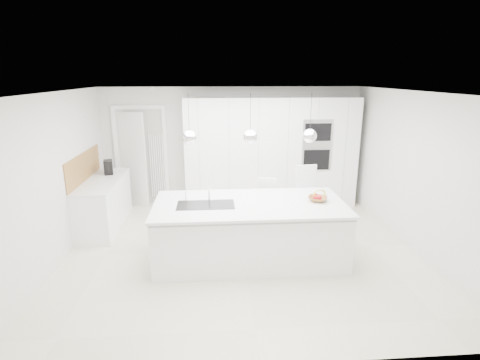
{
  "coord_description": "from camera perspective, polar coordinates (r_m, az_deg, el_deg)",
  "views": [
    {
      "loc": [
        -0.44,
        -5.49,
        2.74
      ],
      "look_at": [
        0.0,
        0.3,
        1.1
      ],
      "focal_mm": 28.0,
      "sensor_mm": 36.0,
      "label": 1
    }
  ],
  "objects": [
    {
      "name": "floor",
      "position": [
        6.16,
        0.21,
        -10.67
      ],
      "size": [
        5.5,
        5.5,
        0.0
      ],
      "primitive_type": "plane",
      "color": "beige",
      "rests_on": "ground"
    },
    {
      "name": "wall_back",
      "position": [
        8.14,
        -1.17,
        5.22
      ],
      "size": [
        5.5,
        0.0,
        5.5
      ],
      "primitive_type": "plane",
      "rotation": [
        1.57,
        0.0,
        0.0
      ],
      "color": "silver",
      "rests_on": "ground"
    },
    {
      "name": "wall_left",
      "position": [
        6.14,
        -26.27,
        0.06
      ],
      "size": [
        0.0,
        5.0,
        5.0
      ],
      "primitive_type": "plane",
      "rotation": [
        1.57,
        0.0,
        1.57
      ],
      "color": "silver",
      "rests_on": "ground"
    },
    {
      "name": "ceiling",
      "position": [
        5.52,
        0.24,
        13.27
      ],
      "size": [
        5.5,
        5.5,
        0.0
      ],
      "primitive_type": "plane",
      "rotation": [
        3.14,
        0.0,
        0.0
      ],
      "color": "white",
      "rests_on": "wall_back"
    },
    {
      "name": "tall_cabinets",
      "position": [
        7.95,
        4.73,
        4.18
      ],
      "size": [
        3.6,
        0.6,
        2.3
      ],
      "primitive_type": "cube",
      "color": "white",
      "rests_on": "floor"
    },
    {
      "name": "oven_stack",
      "position": [
        7.81,
        11.68,
        5.19
      ],
      "size": [
        0.62,
        0.04,
        1.05
      ],
      "primitive_type": null,
      "color": "#A5A5A8",
      "rests_on": "tall_cabinets"
    },
    {
      "name": "doorway_frame",
      "position": [
        8.29,
        -14.76,
        3.3
      ],
      "size": [
        1.11,
        0.08,
        2.13
      ],
      "primitive_type": null,
      "color": "white",
      "rests_on": "floor"
    },
    {
      "name": "hallway_door",
      "position": [
        8.29,
        -16.51,
        3.03
      ],
      "size": [
        0.76,
        0.38,
        2.0
      ],
      "primitive_type": "cube",
      "rotation": [
        0.0,
        0.0,
        -0.44
      ],
      "color": "white",
      "rests_on": "floor"
    },
    {
      "name": "radiator",
      "position": [
        8.26,
        -12.51,
        2.16
      ],
      "size": [
        0.32,
        0.04,
        1.4
      ],
      "primitive_type": null,
      "color": "white",
      "rests_on": "floor"
    },
    {
      "name": "left_base_cabinets",
      "position": [
        7.36,
        -19.98,
        -3.51
      ],
      "size": [
        0.6,
        1.8,
        0.86
      ],
      "primitive_type": "cube",
      "color": "white",
      "rests_on": "floor"
    },
    {
      "name": "left_worktop",
      "position": [
        7.23,
        -20.31,
        -0.14
      ],
      "size": [
        0.62,
        1.82,
        0.04
      ],
      "primitive_type": "cube",
      "color": "white",
      "rests_on": "left_base_cabinets"
    },
    {
      "name": "oak_backsplash",
      "position": [
        7.25,
        -22.7,
        1.86
      ],
      "size": [
        0.02,
        1.8,
        0.5
      ],
      "primitive_type": "cube",
      "color": "#A06F36",
      "rests_on": "wall_left"
    },
    {
      "name": "island_base",
      "position": [
        5.71,
        1.47,
        -8.11
      ],
      "size": [
        2.8,
        1.2,
        0.86
      ],
      "primitive_type": "cube",
      "color": "white",
      "rests_on": "floor"
    },
    {
      "name": "island_worktop",
      "position": [
        5.59,
        1.45,
        -3.68
      ],
      "size": [
        2.84,
        1.4,
        0.04
      ],
      "primitive_type": "cube",
      "color": "white",
      "rests_on": "island_base"
    },
    {
      "name": "island_sink",
      "position": [
        5.54,
        -5.23,
        -4.59
      ],
      "size": [
        0.84,
        0.44,
        0.18
      ],
      "primitive_type": null,
      "color": "#3F3F42",
      "rests_on": "island_worktop"
    },
    {
      "name": "island_tap",
      "position": [
        5.65,
        -4.76,
        -1.69
      ],
      "size": [
        0.02,
        0.02,
        0.3
      ],
      "primitive_type": "cylinder",
      "color": "white",
      "rests_on": "island_worktop"
    },
    {
      "name": "pendant_left",
      "position": [
        5.27,
        -7.71,
        6.45
      ],
      "size": [
        0.2,
        0.2,
        0.2
      ],
      "primitive_type": "sphere",
      "color": "white",
      "rests_on": "ceiling"
    },
    {
      "name": "pendant_mid",
      "position": [
        5.29,
        1.58,
        6.61
      ],
      "size": [
        0.2,
        0.2,
        0.2
      ],
      "primitive_type": "sphere",
      "color": "white",
      "rests_on": "ceiling"
    },
    {
      "name": "pendant_right",
      "position": [
        5.44,
        10.58,
        6.61
      ],
      "size": [
        0.2,
        0.2,
        0.2
      ],
      "primitive_type": "sphere",
      "color": "white",
      "rests_on": "ceiling"
    },
    {
      "name": "fruit_bowl",
      "position": [
        5.77,
        11.73,
        -2.82
      ],
      "size": [
        0.37,
        0.37,
        0.07
      ],
      "primitive_type": "imported",
      "rotation": [
        0.0,
        0.0,
        -0.41
      ],
      "color": "#A06F36",
      "rests_on": "island_worktop"
    },
    {
      "name": "espresso_machine",
      "position": [
        7.59,
        -19.43,
        1.85
      ],
      "size": [
        0.21,
        0.28,
        0.27
      ],
      "primitive_type": "cube",
      "rotation": [
        0.0,
        0.0,
        0.24
      ],
      "color": "black",
      "rests_on": "left_worktop"
    },
    {
      "name": "bar_stool_left",
      "position": [
        6.47,
        4.26,
        -4.42
      ],
      "size": [
        0.42,
        0.53,
        1.02
      ],
      "primitive_type": null,
      "rotation": [
        0.0,
        0.0,
        -0.19
      ],
      "color": "white",
      "rests_on": "floor"
    },
    {
      "name": "bar_stool_right",
      "position": [
        6.69,
        10.17,
        -3.14
      ],
      "size": [
        0.47,
        0.6,
        1.2
      ],
      "primitive_type": null,
      "rotation": [
        0.0,
        0.0,
        0.14
      ],
      "color": "white",
      "rests_on": "floor"
    },
    {
      "name": "apple_a",
      "position": [
        5.71,
        11.47,
        -2.66
      ],
      "size": [
        0.07,
        0.07,
        0.07
      ],
      "primitive_type": "sphere",
      "color": "#B3131A",
      "rests_on": "fruit_bowl"
    },
    {
      "name": "apple_b",
      "position": [
        5.78,
        11.41,
        -2.38
      ],
      "size": [
        0.08,
        0.08,
        0.08
      ],
      "primitive_type": "sphere",
      "color": "#B3131A",
      "rests_on": "fruit_bowl"
    },
    {
      "name": "apple_c",
      "position": [
        5.7,
        11.95,
        -2.67
      ],
      "size": [
        0.08,
        0.08,
        0.08
      ],
      "primitive_type": "sphere",
      "color": "#B3131A",
      "rests_on": "fruit_bowl"
    },
    {
      "name": "banana_bunch",
      "position": [
        5.74,
        12.01,
        -2.01
      ],
      "size": [
        0.25,
        0.18,
        0.22
      ],
      "primitive_type": "torus",
      "rotation": [
        1.22,
        0.0,
        0.35
      ],
      "color": "gold",
      "rests_on": "fruit_bowl"
    }
  ]
}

